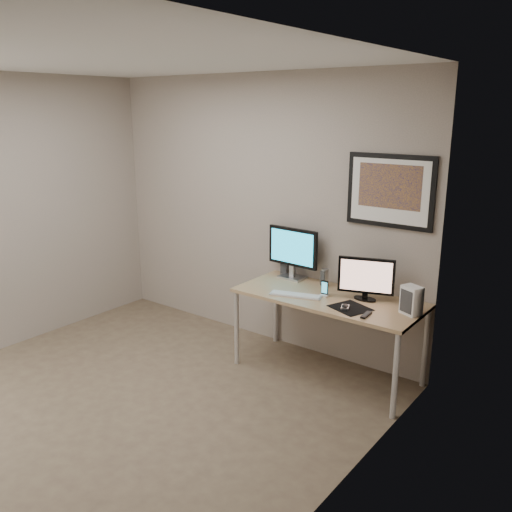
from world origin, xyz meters
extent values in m
plane|color=brown|center=(0.00, 0.00, 0.00)|extent=(3.60, 3.60, 0.00)
plane|color=white|center=(0.00, 0.00, 2.60)|extent=(3.60, 3.60, 0.00)
plane|color=gray|center=(0.00, 1.70, 1.30)|extent=(3.60, 0.00, 3.60)
plane|color=gray|center=(1.80, 0.00, 1.30)|extent=(0.00, 3.40, 3.40)
cube|color=olive|center=(1.00, 1.35, 0.71)|extent=(1.60, 0.70, 0.03)
cylinder|color=silver|center=(0.24, 1.04, 0.35)|extent=(0.04, 0.04, 0.70)
cylinder|color=silver|center=(0.24, 1.66, 0.35)|extent=(0.04, 0.04, 0.70)
cylinder|color=silver|center=(1.76, 1.04, 0.35)|extent=(0.04, 0.04, 0.70)
cylinder|color=silver|center=(1.76, 1.66, 0.35)|extent=(0.04, 0.04, 0.70)
cube|color=black|center=(1.35, 1.68, 1.62)|extent=(0.75, 0.03, 0.60)
cube|color=white|center=(1.35, 1.67, 1.62)|extent=(0.67, 0.00, 0.52)
cube|color=orange|center=(1.35, 1.66, 1.66)|extent=(0.54, 0.00, 0.36)
cube|color=#A6A7AB|center=(0.47, 1.59, 0.74)|extent=(0.25, 0.18, 0.02)
cube|color=#A6A7AB|center=(0.47, 1.59, 0.80)|extent=(0.05, 0.04, 0.10)
cube|color=black|center=(0.47, 1.59, 1.03)|extent=(0.53, 0.06, 0.36)
cube|color=#1084A3|center=(0.47, 1.57, 1.03)|extent=(0.47, 0.03, 0.30)
cube|color=black|center=(1.29, 1.45, 0.74)|extent=(0.22, 0.16, 0.02)
cube|color=black|center=(1.29, 1.45, 0.77)|extent=(0.05, 0.05, 0.04)
cube|color=black|center=(1.29, 1.45, 0.94)|extent=(0.45, 0.17, 0.30)
cube|color=tan|center=(1.29, 1.43, 0.94)|extent=(0.40, 0.14, 0.26)
cylinder|color=#A6A7AB|center=(0.34, 1.65, 0.83)|extent=(0.10, 0.10, 0.19)
cylinder|color=#A6A7AB|center=(0.84, 1.56, 0.81)|extent=(0.08, 0.08, 0.16)
cube|color=black|center=(0.97, 1.33, 0.80)|extent=(0.07, 0.07, 0.14)
cube|color=silver|center=(0.77, 1.19, 0.74)|extent=(0.46, 0.24, 0.02)
cube|color=black|center=(1.28, 1.20, 0.73)|extent=(0.36, 0.34, 0.00)
ellipsoid|color=black|center=(1.25, 1.17, 0.75)|extent=(0.08, 0.11, 0.03)
cube|color=black|center=(1.46, 1.13, 0.74)|extent=(0.05, 0.15, 0.02)
cube|color=white|center=(1.72, 1.37, 0.84)|extent=(0.18, 0.16, 0.23)
camera|label=1|loc=(3.13, -2.49, 2.28)|focal=38.00mm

